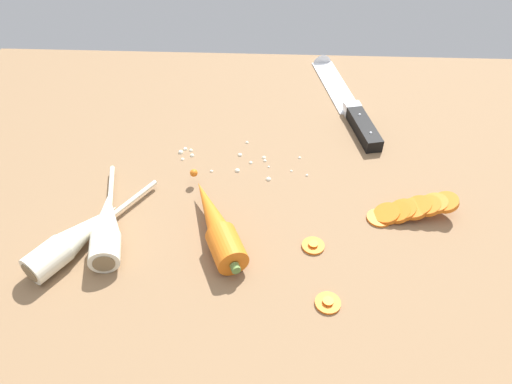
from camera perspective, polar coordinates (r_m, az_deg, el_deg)
The scene contains 9 objects.
ground_plane at distance 74.07cm, azimuth 0.07°, elevation -0.94°, with size 120.00×90.00×4.00cm, color brown.
chefs_knife at distance 95.29cm, azimuth 10.29°, elevation 11.44°, with size 10.91×34.60×4.18cm.
whole_carrot at distance 65.05cm, azimuth -4.83°, elevation -3.80°, with size 10.30×19.22×4.20cm.
parsnip_front at distance 67.61cm, azimuth -20.81°, elevation -5.16°, with size 13.80×19.79×4.00cm.
parsnip_mid_left at distance 67.79cm, azimuth -17.50°, elevation -3.92°, with size 6.73×20.30×4.00cm.
carrot_slice_stack at distance 71.49cm, azimuth 18.20°, elevation -1.93°, with size 12.88×5.10×3.81cm.
carrot_slice_stray_near at distance 65.03cm, azimuth 6.89°, elevation -6.31°, with size 3.11×3.11×0.70cm.
carrot_slice_stray_mid at distance 59.65cm, azimuth 8.64°, elevation -12.93°, with size 3.19×3.19×0.70cm.
mince_crumbs at distance 77.98cm, azimuth -3.60°, elevation 3.90°, with size 21.61×10.12×0.87cm.
Camera 1 is at (2.30, -53.49, 49.19)cm, focal length 33.32 mm.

